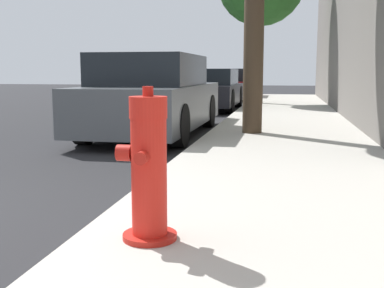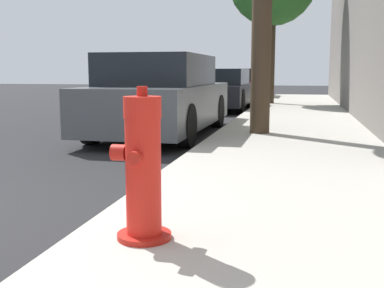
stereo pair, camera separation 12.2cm
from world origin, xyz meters
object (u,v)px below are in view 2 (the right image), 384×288
at_px(fire_hydrant, 143,170).
at_px(parked_car_far, 243,84).
at_px(parked_car_near, 162,97).
at_px(parked_car_mid, 219,90).

distance_m(fire_hydrant, parked_car_far, 18.24).
bearing_deg(parked_car_far, fire_hydrant, -85.17).
bearing_deg(parked_car_near, parked_car_far, 89.75).
distance_m(parked_car_mid, parked_car_far, 6.16).
relative_size(parked_car_near, parked_car_far, 1.03).
relative_size(fire_hydrant, parked_car_near, 0.21).
height_order(parked_car_mid, parked_car_far, parked_car_far).
distance_m(parked_car_near, parked_car_far, 12.32).
bearing_deg(parked_car_mid, parked_car_far, 90.02).
relative_size(fire_hydrant, parked_car_mid, 0.23).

